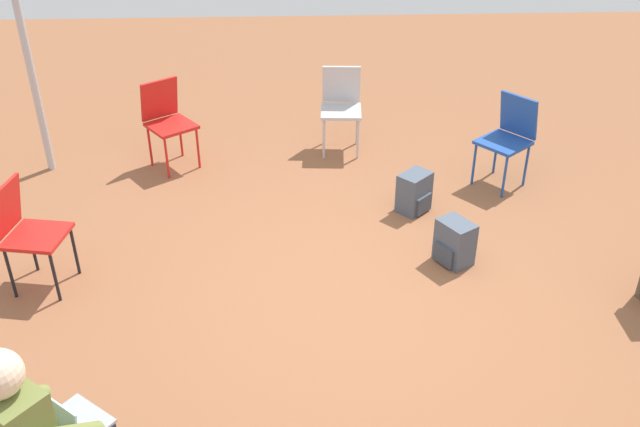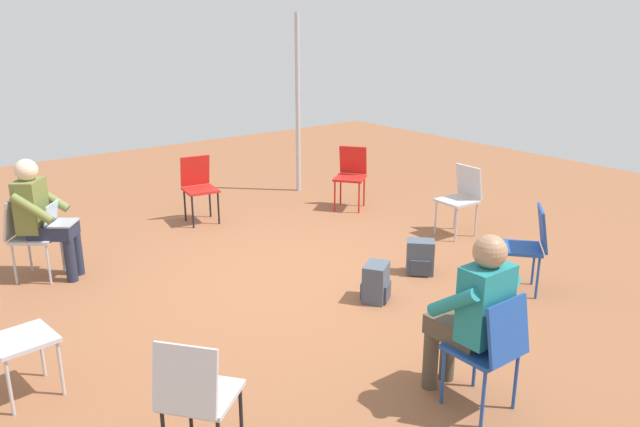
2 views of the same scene
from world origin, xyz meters
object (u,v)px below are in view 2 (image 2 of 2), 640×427
Objects in this scene: chair_east at (9,335)px; chair_southeast at (28,232)px; chair_southwest at (351,173)px; chair_west at (461,195)px; chair_northwest at (528,243)px; chair_north at (491,346)px; person_in_teal at (473,309)px; person_with_laptop at (42,213)px; chair_south at (199,184)px; backpack_by_empty_chair at (420,259)px; backpack_near_laptop_user at (376,284)px; chair_northeast at (196,393)px.

chair_east is 1.00× the size of chair_southeast.
chair_southeast is (4.19, -0.11, 0.00)m from chair_southwest.
chair_west is 1.00× the size of chair_northwest.
chair_north is 0.69× the size of person_in_teal.
chair_west is 4.68m from person_with_laptop.
chair_southwest is 1.00× the size of chair_south.
chair_northwest is at bearing 117.18° from backpack_by_empty_chair.
chair_west is 0.69× the size of person_in_teal.
chair_southeast reaches higher than backpack_by_empty_chair.
chair_northwest is 1.51m from backpack_near_laptop_user.
chair_south is 1.00× the size of chair_northwest.
person_in_teal is (0.45, 4.76, 0.20)m from chair_south.
backpack_by_empty_chair is at bearing 77.43° from chair_northwest.
person_with_laptop is at bearing 112.91° from person_in_teal.
backpack_near_laptop_user is at bearing 77.17° from chair_east.
chair_south is 4.79m from person_in_teal.
chair_southwest is 1.00× the size of chair_southeast.
chair_east is 5.16m from chair_west.
chair_south is (1.96, -0.74, 0.00)m from chair_southwest.
chair_northeast is 2.36× the size of backpack_by_empty_chair.
person_in_teal reaches higher than backpack_near_laptop_user.
person_in_teal is at bearing 90.00° from chair_north.
chair_southwest is at bearing 92.04° from chair_northeast.
chair_northeast is at bearing 19.53° from chair_east.
chair_south and chair_northwest have the same top height.
chair_north is at bearing -90.00° from person_in_teal.
chair_south is at bearing 144.12° from chair_southeast.
person_with_laptop is 3.44× the size of backpack_near_laptop_user.
chair_north is 1.00× the size of chair_northwest.
chair_north is at bearing 94.78° from chair_south.
person_in_teal is at bearing 94.62° from chair_south.
chair_east is at bearing 139.95° from chair_north.
chair_northeast is 0.69× the size of person_in_teal.
chair_northwest is 0.69× the size of person_in_teal.
person_in_teal is (-1.65, 4.02, 0.00)m from person_with_laptop.
person_in_teal reaches higher than chair_west.
chair_north is 1.87m from backpack_near_laptop_user.
backpack_near_laptop_user is at bearing 107.22° from chair_southwest.
chair_southwest reaches higher than backpack_by_empty_chair.
person_in_teal is (1.89, 0.84, 0.20)m from chair_northwest.
chair_south is 3.16m from backpack_by_empty_chair.
person_with_laptop reaches higher than chair_north.
chair_west is at bearing 88.21° from chair_east.
chair_south is (-2.23, -4.22, 0.00)m from chair_northeast.
backpack_near_laptop_user is at bearing 110.40° from chair_northwest.
backpack_by_empty_chair is at bearing 91.85° from person_with_laptop.
chair_southeast is at bearing 142.37° from chair_northeast.
chair_southwest is 1.00× the size of chair_northeast.
chair_southeast is 0.69× the size of person_with_laptop.
chair_southeast is (4.49, -1.81, 0.00)m from chair_west.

